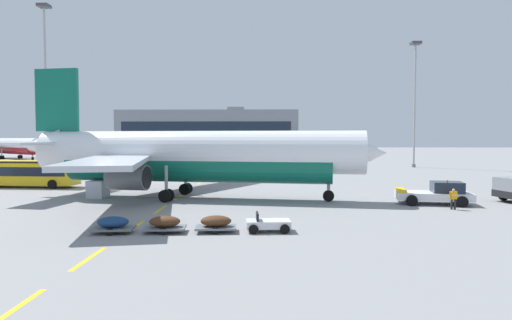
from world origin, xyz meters
The scene contains 12 objects.
ground centered at (40.00, 40.00, 0.00)m, with size 400.00×400.00×0.00m, color gray.
apron_paint_markings centered at (18.00, 38.83, 0.00)m, with size 8.00×97.63×0.01m.
airliner_foreground centered at (19.33, 21.71, 3.95)m, with size 34.78×34.25×12.20m.
pushback_tug centered at (40.51, 18.53, 0.90)m, with size 6.39×3.96×2.08m.
airliner_mid_left centered at (-40.16, 96.42, 3.50)m, with size 27.66×25.60×10.80m.
apron_shuttle_bus centered at (-1.04, 30.53, 1.75)m, with size 12.19×3.68×3.00m.
baggage_train centered at (21.76, 6.96, 0.53)m, with size 11.67×2.36×1.14m.
ground_crew_worker centered at (40.75, 15.68, 0.92)m, with size 0.66×0.37×1.63m.
uld_cargo_container centered at (10.64, 21.75, 0.80)m, with size 1.82×1.79×1.60m.
apron_light_mast_near centered at (-10.23, 54.44, 16.89)m, with size 1.80×1.80×27.48m.
apron_light_mast_far centered at (54.25, 65.61, 14.72)m, with size 1.80×1.80×23.50m.
terminal_satellite centered at (5.56, 146.80, 7.70)m, with size 64.10×24.02×16.96m.
Camera 1 is at (26.13, -18.90, 5.57)m, focal length 31.20 mm.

